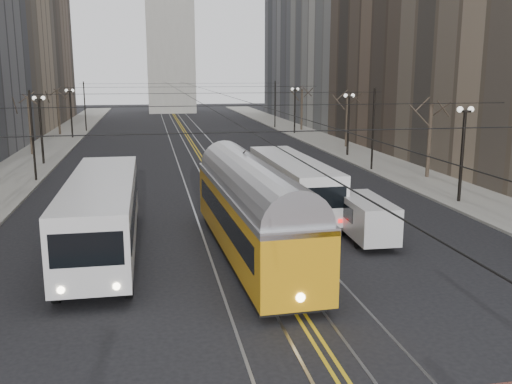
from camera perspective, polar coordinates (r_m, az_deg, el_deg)
name	(u,v)px	position (r m, az deg, el deg)	size (l,w,h in m)	color
ground	(341,378)	(15.89, 8.48, -17.93)	(260.00, 260.00, 0.00)	black
sidewalk_left	(42,153)	(59.39, -20.59, 3.64)	(5.00, 140.00, 0.15)	gray
sidewalk_right	(337,146)	(61.72, 8.07, 4.58)	(5.00, 140.00, 0.15)	gray
streetcar_rails	(196,150)	(58.69, -5.99, 4.18)	(4.80, 130.00, 0.02)	gray
centre_lines	(196,150)	(58.69, -5.99, 4.18)	(0.42, 130.00, 0.01)	gold
building_right_far	(322,0)	(104.18, 6.60, 18.57)	(16.00, 20.00, 40.00)	slate
lamp_posts	(214,142)	(42.29, -4.22, 5.02)	(27.60, 57.20, 5.60)	black
street_trees	(205,133)	(48.71, -5.09, 5.92)	(31.68, 53.28, 5.60)	#382D23
trolley_wires	(206,122)	(48.21, -5.06, 7.02)	(25.96, 120.00, 6.60)	black
transit_bus	(103,216)	(25.90, -15.10, -2.36)	(2.77, 13.30, 3.32)	silver
streetcar	(252,220)	(24.53, -0.43, -2.77)	(2.60, 13.99, 3.30)	orange
rear_bus	(292,185)	(32.69, 3.60, 0.69)	(2.52, 11.58, 3.02)	white
cargo_van	(366,220)	(27.40, 10.92, -2.78)	(1.77, 4.59, 2.03)	silver
sedan_grey	(281,159)	(47.38, 2.53, 3.31)	(1.80, 4.48, 1.53)	#3C3E43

